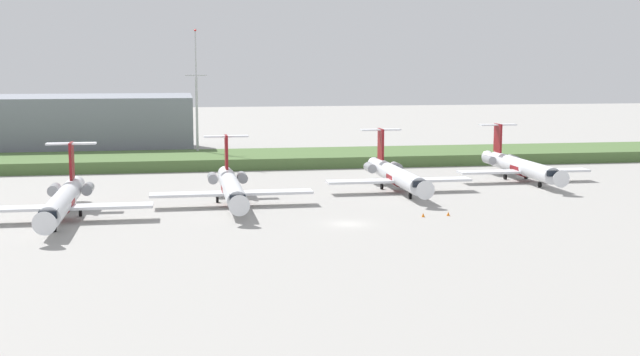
{
  "coord_description": "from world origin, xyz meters",
  "views": [
    {
      "loc": [
        -20.76,
        -100.5,
        20.08
      ],
      "look_at": [
        0.0,
        20.55,
        3.0
      ],
      "focal_mm": 46.79,
      "sensor_mm": 36.0,
      "label": 1
    }
  ],
  "objects_px": {
    "safety_cone_front_marker": "(423,215)",
    "regional_jet_third": "(396,175)",
    "regional_jet_second": "(231,187)",
    "regional_jet_nearest": "(63,200)",
    "safety_cone_mid_marker": "(448,214)",
    "regional_jet_fourth": "(520,166)",
    "antenna_mast": "(197,107)"
  },
  "relations": [
    {
      "from": "safety_cone_mid_marker",
      "to": "antenna_mast",
      "type": "bearing_deg",
      "value": 114.65
    },
    {
      "from": "regional_jet_nearest",
      "to": "regional_jet_fourth",
      "type": "xyz_separation_m",
      "value": [
        72.31,
        23.65,
        0.0
      ]
    },
    {
      "from": "antenna_mast",
      "to": "safety_cone_mid_marker",
      "type": "height_order",
      "value": "antenna_mast"
    },
    {
      "from": "antenna_mast",
      "to": "safety_cone_mid_marker",
      "type": "relative_size",
      "value": 48.64
    },
    {
      "from": "antenna_mast",
      "to": "safety_cone_mid_marker",
      "type": "bearing_deg",
      "value": -65.35
    },
    {
      "from": "regional_jet_second",
      "to": "safety_cone_mid_marker",
      "type": "xyz_separation_m",
      "value": [
        27.64,
        -13.93,
        -2.26
      ]
    },
    {
      "from": "regional_jet_fourth",
      "to": "antenna_mast",
      "type": "bearing_deg",
      "value": 144.67
    },
    {
      "from": "safety_cone_front_marker",
      "to": "regional_jet_fourth",
      "type": "bearing_deg",
      "value": 48.79
    },
    {
      "from": "regional_jet_third",
      "to": "safety_cone_mid_marker",
      "type": "distance_m",
      "value": 22.34
    },
    {
      "from": "safety_cone_front_marker",
      "to": "regional_jet_third",
      "type": "bearing_deg",
      "value": 84.05
    },
    {
      "from": "antenna_mast",
      "to": "regional_jet_nearest",
      "type": "bearing_deg",
      "value": -106.86
    },
    {
      "from": "safety_cone_front_marker",
      "to": "regional_jet_nearest",
      "type": "bearing_deg",
      "value": 172.41
    },
    {
      "from": "regional_jet_third",
      "to": "antenna_mast",
      "type": "xyz_separation_m",
      "value": [
        -29.85,
        45.4,
        8.51
      ]
    },
    {
      "from": "regional_jet_nearest",
      "to": "regional_jet_second",
      "type": "height_order",
      "value": "same"
    },
    {
      "from": "regional_jet_second",
      "to": "regional_jet_nearest",
      "type": "bearing_deg",
      "value": -160.07
    },
    {
      "from": "regional_jet_fourth",
      "to": "regional_jet_second",
      "type": "bearing_deg",
      "value": -162.7
    },
    {
      "from": "regional_jet_third",
      "to": "regional_jet_fourth",
      "type": "relative_size",
      "value": 1.0
    },
    {
      "from": "regional_jet_third",
      "to": "safety_cone_front_marker",
      "type": "bearing_deg",
      "value": -95.95
    },
    {
      "from": "regional_jet_third",
      "to": "regional_jet_nearest",
      "type": "bearing_deg",
      "value": -161.47
    },
    {
      "from": "safety_cone_mid_marker",
      "to": "regional_jet_nearest",
      "type": "bearing_deg",
      "value": 173.2
    },
    {
      "from": "antenna_mast",
      "to": "safety_cone_front_marker",
      "type": "bearing_deg",
      "value": -67.92
    },
    {
      "from": "regional_jet_fourth",
      "to": "regional_jet_nearest",
      "type": "bearing_deg",
      "value": -161.89
    },
    {
      "from": "safety_cone_mid_marker",
      "to": "regional_jet_fourth",
      "type": "bearing_deg",
      "value": 52.61
    },
    {
      "from": "regional_jet_third",
      "to": "regional_jet_fourth",
      "type": "distance_m",
      "value": 24.89
    },
    {
      "from": "regional_jet_nearest",
      "to": "safety_cone_front_marker",
      "type": "height_order",
      "value": "regional_jet_nearest"
    },
    {
      "from": "regional_jet_nearest",
      "to": "antenna_mast",
      "type": "bearing_deg",
      "value": 73.14
    },
    {
      "from": "safety_cone_front_marker",
      "to": "safety_cone_mid_marker",
      "type": "xyz_separation_m",
      "value": [
        3.5,
        0.23,
        0.0
      ]
    },
    {
      "from": "regional_jet_third",
      "to": "antenna_mast",
      "type": "bearing_deg",
      "value": 123.32
    },
    {
      "from": "regional_jet_nearest",
      "to": "regional_jet_second",
      "type": "bearing_deg",
      "value": 19.93
    },
    {
      "from": "regional_jet_second",
      "to": "safety_cone_mid_marker",
      "type": "relative_size",
      "value": 56.36
    },
    {
      "from": "antenna_mast",
      "to": "regional_jet_fourth",
      "type": "bearing_deg",
      "value": -35.33
    },
    {
      "from": "safety_cone_front_marker",
      "to": "antenna_mast",
      "type": "bearing_deg",
      "value": 112.08
    }
  ]
}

